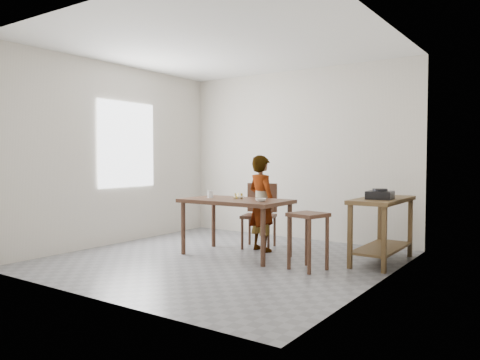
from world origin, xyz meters
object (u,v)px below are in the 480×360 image
Objects in this scene: dining_chair at (259,216)px; stool at (308,241)px; dining_table at (236,227)px; child at (262,203)px; prep_counter at (382,230)px.

dining_chair reaches higher than stool.
dining_table is at bearing 171.57° from stool.
dining_table is at bearing 97.08° from child.
dining_chair is (-0.04, 0.63, 0.09)m from dining_table.
stool is (1.03, -0.64, -0.34)m from child.
prep_counter is at bearing 22.15° from dining_table.
child reaches higher than stool.
prep_counter is 1.81× the size of stool.
stool is (1.18, -0.80, -0.13)m from dining_chair.
stool is at bearing -8.43° from dining_table.
dining_table reaches higher than stool.
prep_counter is at bearing -151.91° from child.
dining_table is 0.56m from child.
dining_chair is at bearing 93.71° from dining_table.
prep_counter is at bearing -15.39° from dining_chair.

